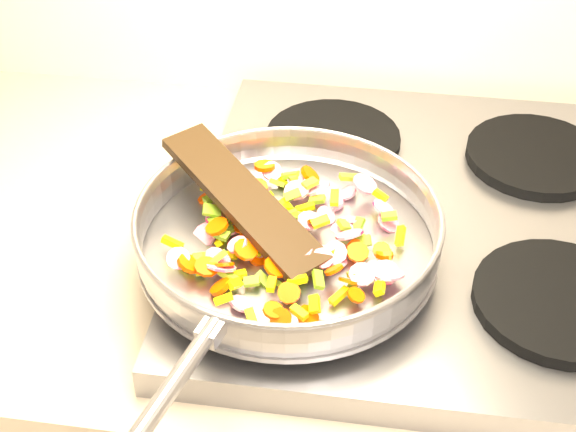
# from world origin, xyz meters

# --- Properties ---
(cooktop) EXTENTS (0.60, 0.60, 0.04)m
(cooktop) POSITION_xyz_m (-0.70, 1.67, 0.92)
(cooktop) COLOR #939399
(cooktop) RESTS_ON counter_top
(grate_fl) EXTENTS (0.19, 0.19, 0.02)m
(grate_fl) POSITION_xyz_m (-0.84, 1.52, 0.95)
(grate_fl) COLOR black
(grate_fl) RESTS_ON cooktop
(grate_fr) EXTENTS (0.19, 0.19, 0.02)m
(grate_fr) POSITION_xyz_m (-0.56, 1.52, 0.95)
(grate_fr) COLOR black
(grate_fr) RESTS_ON cooktop
(grate_bl) EXTENTS (0.19, 0.19, 0.02)m
(grate_bl) POSITION_xyz_m (-0.84, 1.81, 0.95)
(grate_bl) COLOR black
(grate_bl) RESTS_ON cooktop
(grate_br) EXTENTS (0.19, 0.19, 0.02)m
(grate_br) POSITION_xyz_m (-0.56, 1.81, 0.95)
(grate_br) COLOR black
(grate_br) RESTS_ON cooktop
(saute_pan) EXTENTS (0.39, 0.55, 0.06)m
(saute_pan) POSITION_xyz_m (-0.87, 1.56, 0.99)
(saute_pan) COLOR #9E9EA5
(saute_pan) RESTS_ON grate_fl
(vegetable_heap) EXTENTS (0.28, 0.28, 0.05)m
(vegetable_heap) POSITION_xyz_m (-0.87, 1.56, 0.98)
(vegetable_heap) COLOR #DA154B
(vegetable_heap) RESTS_ON saute_pan
(wooden_spatula) EXTENTS (0.23, 0.22, 0.06)m
(wooden_spatula) POSITION_xyz_m (-0.92, 1.58, 1.00)
(wooden_spatula) COLOR black
(wooden_spatula) RESTS_ON saute_pan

